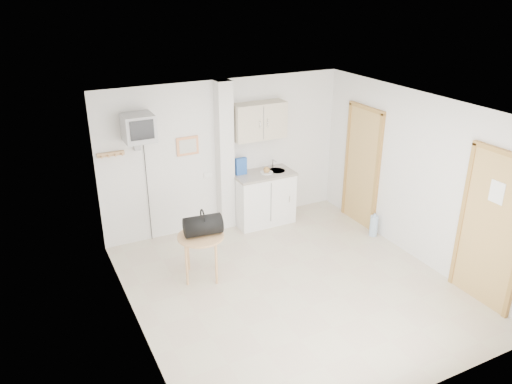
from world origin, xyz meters
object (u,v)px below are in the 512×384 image
crt_television (138,129)px  round_table (201,241)px  duffel_bag (203,225)px  water_bottle (374,226)px

crt_television → round_table: bearing=-70.0°
duffel_bag → water_bottle: duffel_bag is taller
round_table → duffel_bag: (0.04, 0.00, 0.23)m
crt_television → round_table: crt_television is taller
duffel_bag → water_bottle: bearing=3.8°
crt_television → water_bottle: 4.07m
crt_television → water_bottle: (3.43, -1.32, -1.76)m
round_table → water_bottle: 3.02m
crt_television → duffel_bag: bearing=-68.3°
round_table → crt_television: bearing=110.0°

